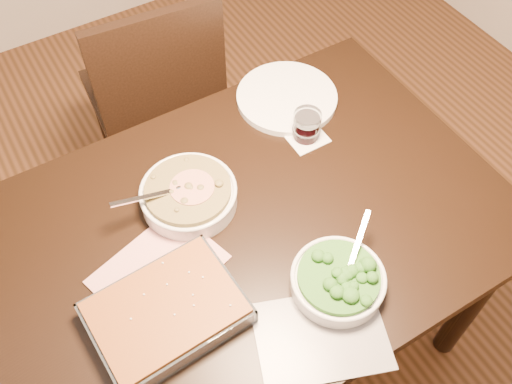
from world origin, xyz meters
The scene contains 11 objects.
ground centered at (0.00, 0.00, 0.00)m, with size 4.00×4.00×0.00m, color #412612.
table centered at (0.00, 0.00, 0.65)m, with size 1.40×0.90×0.75m.
magazine_a centered at (-0.21, -0.01, 0.75)m, with size 0.29×0.21×0.01m, color #C0363F.
magazine_b centered at (0.03, -0.34, 0.75)m, with size 0.29×0.20×0.01m, color #282930.
coaster centered at (0.33, 0.16, 0.75)m, with size 0.11×0.11×0.00m, color white.
stew_bowl centered at (-0.05, 0.13, 0.78)m, with size 0.28×0.25×0.09m.
broccoli_bowl centered at (0.13, -0.26, 0.78)m, with size 0.22×0.22×0.09m.
baking_dish centered at (-0.24, -0.13, 0.78)m, with size 0.34×0.26×0.06m.
wine_tumbler centered at (0.33, 0.16, 0.80)m, with size 0.08×0.08×0.09m.
dinner_plate centered at (0.36, 0.32, 0.76)m, with size 0.30×0.30×0.02m, color white.
chair_far centered at (0.12, 0.77, 0.52)m, with size 0.47×0.47×0.93m.
Camera 1 is at (-0.35, -0.69, 1.95)m, focal length 40.00 mm.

